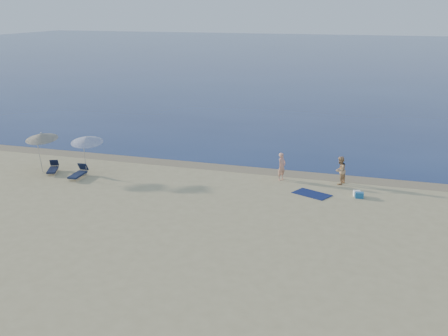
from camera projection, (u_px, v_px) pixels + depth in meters
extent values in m
cube|color=#0D1D4E|center=(359.00, 56.00, 107.40)|extent=(240.00, 160.00, 0.01)
cube|color=#847254|center=(243.00, 169.00, 33.78)|extent=(240.00, 1.60, 0.00)
imported|color=#E2987F|center=(282.00, 166.00, 31.49)|extent=(0.58, 0.67, 1.56)
imported|color=tan|center=(340.00, 170.00, 30.74)|extent=(0.79, 0.90, 1.57)
cube|color=#0E1746|center=(312.00, 194.00, 29.27)|extent=(2.15, 1.73, 0.03)
cube|color=white|center=(357.00, 193.00, 28.95)|extent=(0.42, 0.39, 0.29)
cube|color=#1C629D|center=(359.00, 195.00, 28.70)|extent=(0.45, 0.35, 0.30)
cylinder|color=silver|center=(85.00, 159.00, 32.19)|extent=(0.16, 0.37, 2.12)
cone|color=white|center=(87.00, 140.00, 32.21)|extent=(2.35, 2.36, 0.62)
sphere|color=silver|center=(87.00, 136.00, 32.16)|extent=(0.06, 0.06, 0.06)
cylinder|color=silver|center=(40.00, 156.00, 32.60)|extent=(0.06, 0.38, 2.22)
cone|color=beige|center=(41.00, 136.00, 32.59)|extent=(1.97, 2.00, 0.63)
sphere|color=silver|center=(41.00, 133.00, 32.54)|extent=(0.07, 0.07, 0.07)
cube|color=#121934|center=(53.00, 170.00, 32.90)|extent=(1.00, 1.42, 0.09)
cube|color=#121934|center=(54.00, 163.00, 33.47)|extent=(0.58, 0.50, 0.43)
cylinder|color=#A5A5AD|center=(56.00, 171.00, 32.95)|extent=(0.03, 0.03, 0.20)
cube|color=#16203D|center=(78.00, 175.00, 31.92)|extent=(0.65, 1.49, 0.10)
cube|color=#16203D|center=(83.00, 167.00, 32.52)|extent=(0.56, 0.40, 0.47)
cylinder|color=#A5A5AD|center=(81.00, 177.00, 31.90)|extent=(0.03, 0.03, 0.21)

